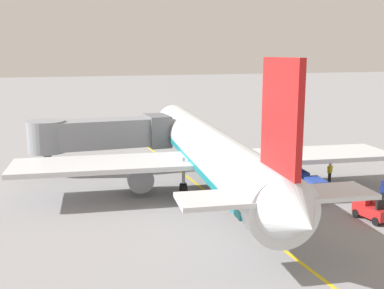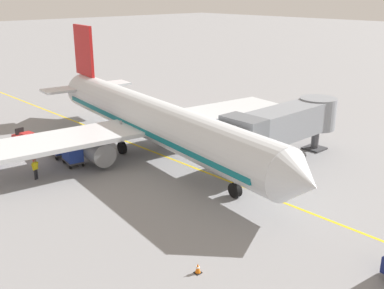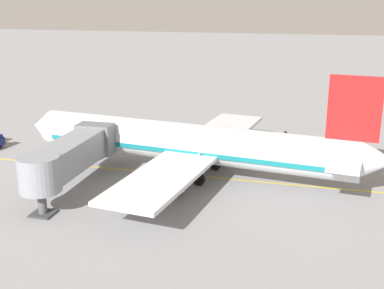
# 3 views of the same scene
# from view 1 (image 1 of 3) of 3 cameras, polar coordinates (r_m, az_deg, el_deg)

# --- Properties ---
(ground_plane) EXTENTS (400.00, 400.00, 0.00)m
(ground_plane) POSITION_cam_1_polar(r_m,az_deg,el_deg) (36.84, 2.26, -6.08)
(ground_plane) COLOR gray
(gate_lead_in_line) EXTENTS (0.24, 80.00, 0.01)m
(gate_lead_in_line) POSITION_cam_1_polar(r_m,az_deg,el_deg) (36.84, 2.26, -6.08)
(gate_lead_in_line) COLOR gold
(gate_lead_in_line) RESTS_ON ground
(parked_airliner) EXTENTS (30.42, 37.32, 10.63)m
(parked_airliner) POSITION_cam_1_polar(r_m,az_deg,el_deg) (37.49, 1.91, -0.75)
(parked_airliner) COLOR silver
(parked_airliner) RESTS_ON ground
(jet_bridge) EXTENTS (12.99, 3.50, 4.98)m
(jet_bridge) POSITION_cam_1_polar(r_m,az_deg,el_deg) (44.52, -10.96, 1.28)
(jet_bridge) COLOR gray
(jet_bridge) RESTS_ON ground
(pushback_tractor) EXTENTS (2.70, 4.63, 2.40)m
(pushback_tractor) POSITION_cam_1_polar(r_m,az_deg,el_deg) (62.74, -4.31, 2.05)
(pushback_tractor) COLOR navy
(pushback_tractor) RESTS_ON ground
(baggage_tug_trailing) EXTENTS (1.49, 2.60, 1.62)m
(baggage_tug_trailing) POSITION_cam_1_polar(r_m,az_deg,el_deg) (33.37, 20.97, -7.37)
(baggage_tug_trailing) COLOR #B21E1E
(baggage_tug_trailing) RESTS_ON ground
(baggage_cart_front) EXTENTS (1.65, 2.97, 1.58)m
(baggage_cart_front) POSITION_cam_1_polar(r_m,az_deg,el_deg) (38.86, 12.66, -3.99)
(baggage_cart_front) COLOR #4C4C51
(baggage_cart_front) RESTS_ON ground
(baggage_cart_second_in_train) EXTENTS (1.65, 2.97, 1.58)m
(baggage_cart_second_in_train) POSITION_cam_1_polar(r_m,az_deg,el_deg) (36.55, 14.70, -5.03)
(baggage_cart_second_in_train) COLOR #4C4C51
(baggage_cart_second_in_train) RESTS_ON ground
(ground_crew_wing_walker) EXTENTS (0.72, 0.35, 1.69)m
(ground_crew_wing_walker) POSITION_cam_1_polar(r_m,az_deg,el_deg) (41.63, 16.40, -3.17)
(ground_crew_wing_walker) COLOR #232328
(ground_crew_wing_walker) RESTS_ON ground
(safety_cone_nose_left) EXTENTS (0.36, 0.36, 0.59)m
(safety_cone_nose_left) POSITION_cam_1_polar(r_m,az_deg,el_deg) (56.76, 5.32, 0.26)
(safety_cone_nose_left) COLOR black
(safety_cone_nose_left) RESTS_ON ground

